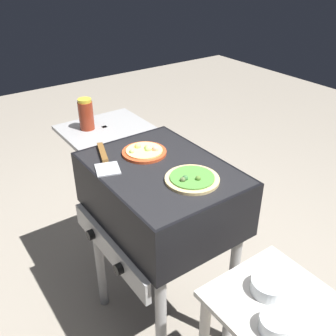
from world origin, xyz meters
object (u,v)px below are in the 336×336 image
at_px(sauce_jar, 86,114).
at_px(topping_bowl_near, 270,286).
at_px(pizza_cheese, 144,151).
at_px(spatula, 105,159).
at_px(pizza_veggie, 192,179).
at_px(grill, 158,196).
at_px(topping_bowl_far, 276,324).

relative_size(sauce_jar, topping_bowl_near, 1.27).
height_order(pizza_cheese, spatula, pizza_cheese).
xyz_separation_m(sauce_jar, topping_bowl_near, (1.08, 0.09, -0.23)).
bearing_deg(pizza_cheese, pizza_veggie, 5.49).
relative_size(grill, topping_bowl_far, 10.24).
xyz_separation_m(pizza_cheese, topping_bowl_near, (0.71, 0.00, -0.17)).
relative_size(pizza_cheese, topping_bowl_near, 1.59).
bearing_deg(topping_bowl_near, grill, -178.50).
bearing_deg(sauce_jar, grill, 8.20).
bearing_deg(grill, topping_bowl_near, 1.50).
relative_size(sauce_jar, spatula, 0.56).
relative_size(grill, pizza_veggie, 4.72).
height_order(grill, sauce_jar, sauce_jar).
relative_size(spatula, topping_bowl_far, 2.82).
relative_size(grill, pizza_cheese, 5.14).
distance_m(grill, topping_bowl_far, 0.70).
bearing_deg(topping_bowl_near, topping_bowl_far, -41.74).
xyz_separation_m(grill, sauce_jar, (-0.49, -0.07, 0.22)).
xyz_separation_m(topping_bowl_near, topping_bowl_far, (0.10, -0.09, 0.00)).
xyz_separation_m(spatula, topping_bowl_far, (0.85, 0.07, -0.16)).
distance_m(topping_bowl_near, topping_bowl_far, 0.14).
xyz_separation_m(grill, pizza_veggie, (0.16, 0.04, 0.15)).
distance_m(pizza_veggie, sauce_jar, 0.67).
height_order(grill, topping_bowl_near, grill).
height_order(pizza_veggie, sauce_jar, sauce_jar).
relative_size(grill, topping_bowl_near, 8.18).
bearing_deg(sauce_jar, topping_bowl_far, -0.29).
distance_m(grill, topping_bowl_near, 0.59).
height_order(sauce_jar, topping_bowl_near, sauce_jar).
bearing_deg(pizza_veggie, sauce_jar, -170.27).
bearing_deg(pizza_veggie, topping_bowl_near, -3.53).
distance_m(spatula, topping_bowl_near, 0.78).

